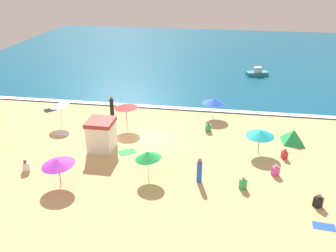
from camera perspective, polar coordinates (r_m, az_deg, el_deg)
ground_plane at (r=29.36m, az=-2.34°, el=-1.74°), size 60.00×60.00×0.00m
ocean_water at (r=55.50m, az=3.42°, el=11.32°), size 60.00×44.00×0.10m
wave_breaker_foam at (r=34.96m, az=-0.33°, el=3.03°), size 57.00×0.70×0.01m
lifeguard_cabana at (r=27.43m, az=-10.61°, el=-1.35°), size 1.96×2.02×2.41m
beach_umbrella_2 at (r=30.42m, az=-6.74°, el=3.18°), size 2.43×2.43×2.17m
beach_umbrella_3 at (r=32.15m, az=-16.96°, el=3.32°), size 2.04×2.01×2.18m
beach_umbrella_4 at (r=27.12m, az=14.53°, el=-1.10°), size 2.57×2.59×1.91m
beach_umbrella_5 at (r=32.60m, az=7.28°, el=4.00°), size 2.95×2.95×1.90m
beach_umbrella_6 at (r=23.28m, az=-3.27°, el=-4.65°), size 1.93×1.89×2.06m
beach_umbrella_8 at (r=23.64m, az=-17.24°, el=-5.52°), size 2.90×2.89×1.96m
beach_tent at (r=29.88m, az=19.41°, el=-1.57°), size 2.33×2.35×1.10m
beachgoer_0 at (r=26.51m, az=-21.79°, el=-6.00°), size 0.64×0.64×0.85m
beachgoer_1 at (r=23.34m, az=11.92°, el=-8.99°), size 0.51×0.51×0.87m
beachgoer_2 at (r=30.37m, az=6.46°, el=-0.20°), size 0.52×0.52×0.83m
beachgoer_4 at (r=23.16m, az=22.89°, el=-11.00°), size 0.60×0.60×0.86m
beachgoer_5 at (r=25.26m, az=16.82°, el=-6.84°), size 0.58×0.58×0.81m
beachgoer_6 at (r=33.40m, az=-8.99°, el=3.07°), size 0.50×0.50×1.89m
beachgoer_7 at (r=27.45m, az=18.13°, el=-4.32°), size 0.47×0.47×0.79m
beachgoer_8 at (r=23.35m, az=5.04°, el=-7.14°), size 0.43×0.43×1.74m
beach_towel_0 at (r=27.23m, az=-6.57°, el=-4.17°), size 1.55×1.45×0.01m
beach_towel_1 at (r=31.27m, az=-16.52°, el=-1.06°), size 1.52×0.98×0.01m
beach_towel_2 at (r=36.39m, az=-18.37°, el=2.44°), size 1.46×1.46×0.01m
beach_towel_3 at (r=21.96m, az=23.69°, el=-14.50°), size 1.25×0.75×0.01m
small_boat_0 at (r=46.25m, az=14.07°, el=8.28°), size 2.81×1.73×1.03m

